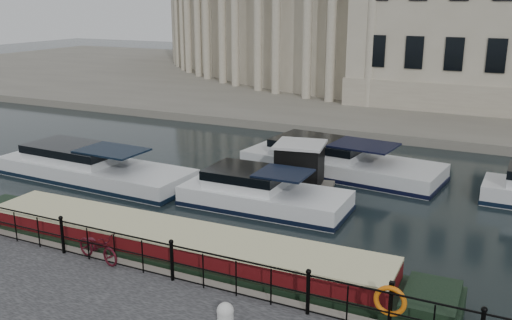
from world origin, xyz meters
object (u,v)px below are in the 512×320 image
Objects in this scene: harbour_hut at (300,169)px; narrowboat at (176,255)px; life_ring_post at (390,302)px; mooring_bollard at (225,315)px; bicycle at (98,247)px.

narrowboat is at bearing -105.11° from harbour_hut.
narrowboat is 5.34× the size of harbour_hut.
mooring_bollard is at bearing -157.61° from life_ring_post.
harbour_hut is (-2.78, 11.69, 0.12)m from mooring_bollard.
harbour_hut is (-6.33, 10.22, -0.39)m from life_ring_post.
bicycle reaches higher than mooring_bollard.
bicycle is 0.54× the size of harbour_hut.
bicycle is 2.82× the size of mooring_bollard.
life_ring_post is 7.30m from narrowboat.
harbour_hut is at bearing 121.78° from life_ring_post.
harbour_hut reaches higher than bicycle.
bicycle is 8.66m from life_ring_post.
bicycle reaches higher than narrowboat.
mooring_bollard is 0.48× the size of life_ring_post.
narrowboat is (-3.49, 3.12, -0.47)m from mooring_bollard.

